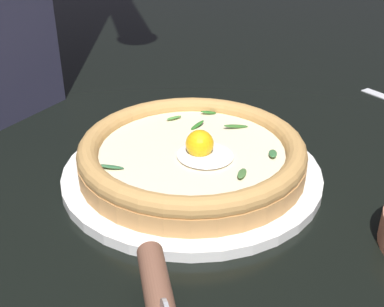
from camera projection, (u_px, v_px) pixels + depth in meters
ground_plane at (181, 201)px, 0.57m from camera, size 2.40×2.40×0.03m
pizza_plate at (192, 173)px, 0.59m from camera, size 0.30×0.30×0.01m
pizza at (192, 154)px, 0.57m from camera, size 0.26×0.26×0.06m
pizza_cutter at (160, 305)px, 0.36m from camera, size 0.13×0.09×0.07m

